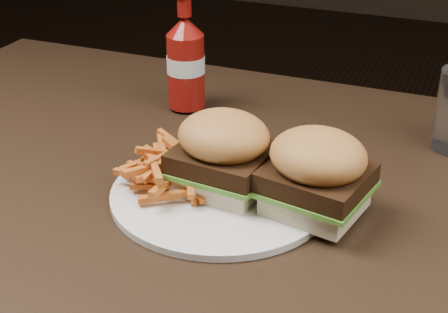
% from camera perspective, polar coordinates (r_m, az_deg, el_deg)
% --- Properties ---
extents(dining_table, '(1.20, 0.80, 0.04)m').
position_cam_1_polar(dining_table, '(0.83, 0.42, -4.27)').
color(dining_table, black).
rests_on(dining_table, ground).
extents(plate, '(0.26, 0.26, 0.01)m').
position_cam_1_polar(plate, '(0.81, -0.27, -3.13)').
color(plate, white).
rests_on(plate, dining_table).
extents(sandwich_half_a, '(0.10, 0.10, 0.02)m').
position_cam_1_polar(sandwich_half_a, '(0.81, -0.03, -1.90)').
color(sandwich_half_a, beige).
rests_on(sandwich_half_a, plate).
extents(sandwich_half_b, '(0.11, 0.11, 0.02)m').
position_cam_1_polar(sandwich_half_b, '(0.77, 7.57, -3.65)').
color(sandwich_half_b, beige).
rests_on(sandwich_half_b, plate).
extents(fries_pile, '(0.14, 0.14, 0.04)m').
position_cam_1_polar(fries_pile, '(0.81, -4.87, -0.88)').
color(fries_pile, orange).
rests_on(fries_pile, plate).
extents(ketchup_bottle, '(0.06, 0.06, 0.11)m').
position_cam_1_polar(ketchup_bottle, '(1.03, -3.17, 7.11)').
color(ketchup_bottle, maroon).
rests_on(ketchup_bottle, dining_table).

